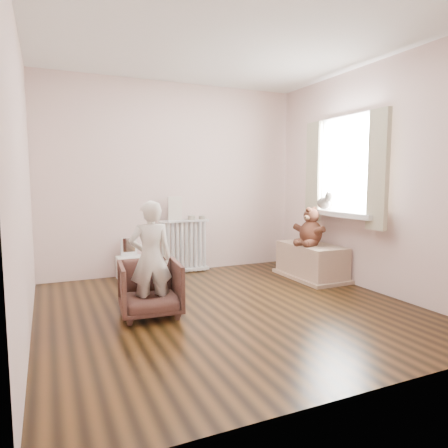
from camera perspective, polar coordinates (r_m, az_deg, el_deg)
name	(u,v)px	position (r m, az deg, el deg)	size (l,w,h in m)	color
floor	(229,308)	(4.11, 0.66, -11.90)	(3.60, 3.60, 0.01)	black
ceiling	(229,39)	(4.12, 0.72, 24.94)	(3.60, 3.60, 0.01)	white
back_wall	(174,179)	(5.59, -7.11, 6.43)	(3.60, 0.02, 2.60)	silver
front_wall	(363,177)	(2.39, 19.19, 6.36)	(3.60, 0.02, 2.60)	silver
left_wall	(22,178)	(3.55, -26.90, 5.90)	(0.02, 3.60, 2.60)	silver
right_wall	(370,179)	(4.94, 20.14, 6.11)	(0.02, 3.60, 2.60)	silver
window	(350,166)	(5.13, 17.53, 7.87)	(0.03, 0.90, 1.10)	white
window_sill	(342,214)	(5.09, 16.55, 1.38)	(0.22, 1.10, 0.06)	silver
curtain_left	(378,170)	(4.64, 21.18, 7.20)	(0.06, 0.26, 1.30)	beige
curtain_right	(314,172)	(5.50, 12.68, 7.26)	(0.06, 0.26, 1.30)	beige
radiator	(184,245)	(5.58, -5.71, -2.95)	(0.70, 0.13, 0.73)	silver
paper_doll	(175,209)	(5.48, -7.02, 2.21)	(0.20, 0.02, 0.33)	beige
tin_a	(191,218)	(5.56, -4.67, 0.92)	(0.10, 0.10, 0.06)	#A59E8C
tin_b	(202,218)	(5.62, -3.17, 0.93)	(0.09, 0.09, 0.05)	#A59E8C
toy_vanity	(130,257)	(5.38, -13.31, -4.67)	(0.34, 0.24, 0.53)	silver
armchair	(150,288)	(3.89, -10.51, -9.05)	(0.56, 0.57, 0.52)	#503027
child	(151,259)	(3.77, -10.42, -4.87)	(0.39, 0.26, 1.08)	white
toy_bench	(311,263)	(5.40, 12.37, -5.43)	(0.50, 0.94, 0.44)	tan
teddy_bear	(311,228)	(5.26, 12.32, -0.54)	(0.40, 0.31, 0.49)	#33180F
plush_cat	(324,202)	(5.33, 14.15, 3.07)	(0.17, 0.28, 0.23)	#6D645C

